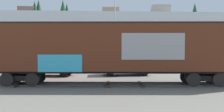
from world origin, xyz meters
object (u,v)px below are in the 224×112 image
at_px(parked_car_red, 50,66).
at_px(parked_car_blue, 125,66).
at_px(freight_car, 113,49).
at_px(flagpole, 113,18).

xyz_separation_m(parked_car_red, parked_car_blue, (6.80, 0.07, 0.04)).
relative_size(freight_car, parked_car_red, 4.02).
distance_m(parked_car_red, parked_car_blue, 6.80).
relative_size(freight_car, parked_car_blue, 3.96).
distance_m(freight_car, parked_car_blue, 5.49).
bearing_deg(parked_car_blue, flagpole, 97.33).
xyz_separation_m(freight_car, parked_car_red, (-5.38, 4.98, -1.67)).
relative_size(flagpole, parked_car_blue, 2.07).
distance_m(freight_car, parked_car_red, 7.51).
bearing_deg(freight_car, parked_car_red, 137.20).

